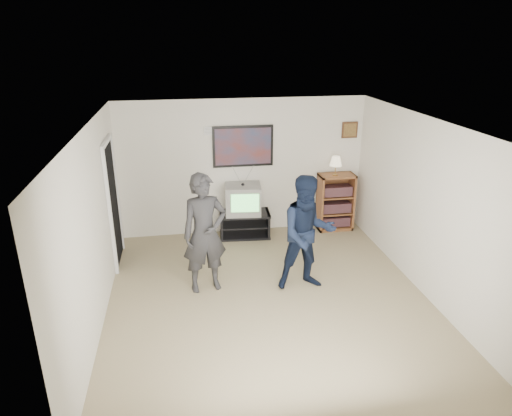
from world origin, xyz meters
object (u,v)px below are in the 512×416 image
object	(u,v)px
bookshelf	(335,202)
person_short	(307,234)
person_tall	(205,234)
media_stand	(245,224)
crt_television	(243,199)

from	to	relation	value
bookshelf	person_short	world-z (taller)	person_short
person_tall	person_short	bearing A→B (deg)	-19.42
bookshelf	person_tall	size ratio (longest dim) A/B	0.62
media_stand	person_tall	world-z (taller)	person_tall
media_stand	person_tall	distance (m)	2.06
media_stand	person_tall	bearing A→B (deg)	-110.67
bookshelf	person_short	bearing A→B (deg)	-119.29
media_stand	person_tall	xyz separation A→B (m)	(-0.83, -1.77, 0.66)
crt_television	media_stand	bearing A→B (deg)	5.98
media_stand	bookshelf	bearing A→B (deg)	6.11
person_tall	person_short	size ratio (longest dim) A/B	1.03
person_short	media_stand	bearing A→B (deg)	107.17
bookshelf	person_tall	bearing A→B (deg)	-144.94
crt_television	bookshelf	xyz separation A→B (m)	(1.79, 0.05, -0.18)
media_stand	person_short	world-z (taller)	person_short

